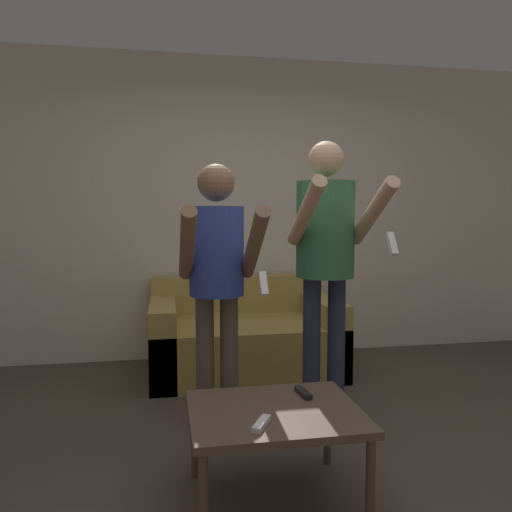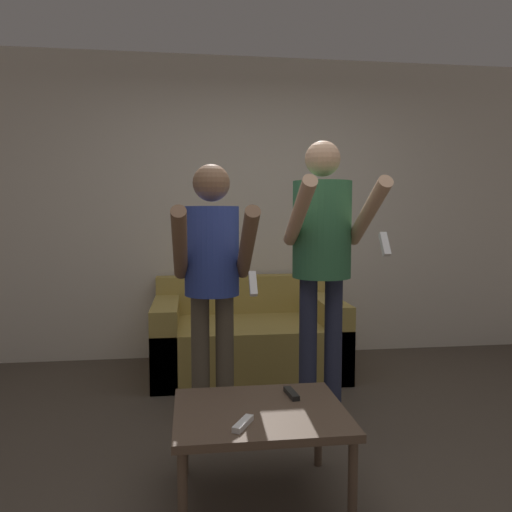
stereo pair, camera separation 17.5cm
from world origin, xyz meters
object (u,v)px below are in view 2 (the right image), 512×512
person_standing_left (212,267)px  coffee_table (260,419)px  remote_near (243,424)px  couch (247,339)px  person_standing_right (322,247)px  remote_far (291,393)px

person_standing_left → coffee_table: 1.00m
coffee_table → remote_near: 0.20m
couch → remote_near: size_ratio=10.22×
couch → person_standing_right: (0.33, -1.10, 0.84)m
couch → person_standing_left: (-0.33, -1.11, 0.72)m
person_standing_left → person_standing_right: bearing=0.4°
person_standing_right → remote_near: (-0.59, -0.95, -0.67)m
remote_near → remote_far: 0.41m
coffee_table → person_standing_right: bearing=57.8°
person_standing_left → remote_far: size_ratio=10.41×
person_standing_right → remote_near: 1.30m
couch → person_standing_right: 1.43m
person_standing_right → coffee_table: person_standing_right is taller
person_standing_right → coffee_table: size_ratio=2.27×
person_standing_right → remote_far: size_ratio=11.37×
remote_near → remote_far: size_ratio=0.97×
couch → remote_far: couch is taller
person_standing_left → remote_near: size_ratio=10.72×
person_standing_left → person_standing_right: size_ratio=0.92×
person_standing_left → coffee_table: person_standing_left is taller
remote_near → remote_far: same height
person_standing_left → couch: bearing=73.2°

